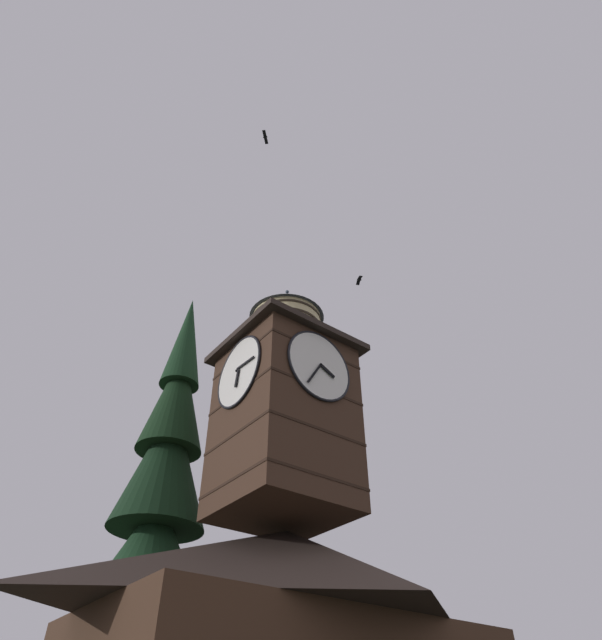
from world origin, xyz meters
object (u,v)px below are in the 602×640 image
flying_bird_high (359,280)px  flying_bird_low (265,137)px  clock_tower (285,401)px  pine_tree_behind (154,537)px  moon (185,585)px

flying_bird_high → flying_bird_low: (6.82, 1.60, 3.79)m
clock_tower → flying_bird_high: flying_bird_high is taller
pine_tree_behind → flying_bird_high: (-5.88, 5.91, 11.84)m
moon → clock_tower: bearing=68.0°
flying_bird_low → moon: bearing=-114.7°
clock_tower → moon: 40.05m
moon → flying_bird_high: 40.29m
flying_bird_low → clock_tower: bearing=-140.5°
clock_tower → pine_tree_behind: size_ratio=0.53×
pine_tree_behind → flying_bird_low: 17.37m
clock_tower → pine_tree_behind: pine_tree_behind is taller
clock_tower → flying_bird_high: size_ratio=15.46×
flying_bird_high → moon: bearing=-106.7°
clock_tower → flying_bird_high: 8.29m
pine_tree_behind → flying_bird_low: (0.94, 7.50, 15.64)m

